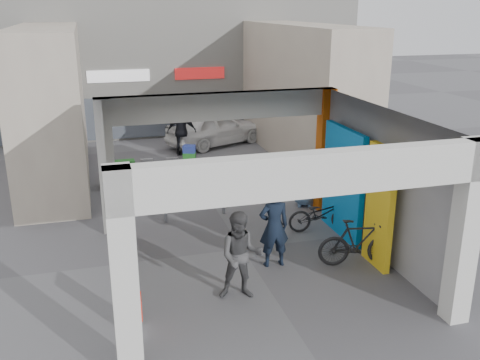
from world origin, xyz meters
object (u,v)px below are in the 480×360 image
object	(u,v)px
border_collie	(278,232)
man_with_dog	(274,227)
man_elderly	(306,180)
white_van	(215,128)
produce_stand	(120,177)
bicycle_rear	(359,242)
cafe_set	(155,180)
man_back_turned	(241,256)
man_crates	(182,131)
bicycle_front	(321,214)

from	to	relation	value
border_collie	man_with_dog	bearing A→B (deg)	-103.92
man_elderly	white_van	distance (m)	7.81
produce_stand	bicycle_rear	xyz separation A→B (m)	(4.83, -7.16, 0.23)
cafe_set	produce_stand	size ratio (longest dim) A/B	1.22
man_elderly	man_with_dog	bearing A→B (deg)	-100.42
bicycle_rear	man_back_turned	bearing A→B (deg)	113.80
cafe_set	man_elderly	bearing A→B (deg)	-32.57
man_crates	white_van	xyz separation A→B (m)	(1.64, 1.25, -0.23)
produce_stand	bicycle_front	distance (m)	7.04
man_with_dog	man_elderly	distance (m)	3.98
cafe_set	white_van	distance (m)	6.09
produce_stand	man_back_turned	distance (m)	8.04
produce_stand	man_back_turned	size ratio (longest dim) A/B	0.68
cafe_set	man_elderly	xyz separation A→B (m)	(4.07, -2.60, 0.46)
man_with_dog	white_van	bearing A→B (deg)	-95.55
border_collie	man_back_turned	xyz separation A→B (m)	(-1.64, -2.33, 0.68)
cafe_set	bicycle_front	bearing A→B (deg)	-49.53
bicycle_front	white_van	distance (m)	9.60
man_with_dog	white_van	xyz separation A→B (m)	(1.28, 11.11, -0.22)
white_van	man_back_turned	bearing A→B (deg)	146.55
man_crates	man_with_dog	bearing A→B (deg)	104.88
man_with_dog	man_crates	distance (m)	9.86
produce_stand	border_collie	world-z (taller)	produce_stand
border_collie	cafe_set	bearing A→B (deg)	128.16
man_elderly	bicycle_rear	bearing A→B (deg)	-72.12
border_collie	man_back_turned	bearing A→B (deg)	-114.25
produce_stand	man_with_dog	bearing A→B (deg)	-65.50
produce_stand	man_elderly	distance (m)	6.12
man_elderly	bicycle_front	size ratio (longest dim) A/B	0.90
man_back_turned	bicycle_rear	distance (m)	3.03
bicycle_rear	white_van	xyz separation A→B (m)	(-0.57, 11.63, 0.17)
man_elderly	bicycle_rear	world-z (taller)	man_elderly
white_van	produce_stand	bearing A→B (deg)	113.88
man_crates	bicycle_rear	distance (m)	10.62
produce_stand	border_collie	xyz separation A→B (m)	(3.53, -5.46, -0.09)
man_with_dog	bicycle_front	world-z (taller)	man_with_dog
border_collie	bicycle_rear	world-z (taller)	bicycle_rear
man_crates	bicycle_rear	size ratio (longest dim) A/B	1.04
bicycle_front	man_with_dog	bearing A→B (deg)	133.80
cafe_set	bicycle_front	size ratio (longest dim) A/B	0.86
cafe_set	man_with_dog	xyz separation A→B (m)	(1.92, -5.94, 0.62)
man_with_dog	man_back_turned	size ratio (longest dim) A/B	1.03
border_collie	man_with_dog	size ratio (longest dim) A/B	0.31
border_collie	man_crates	size ratio (longest dim) A/B	0.31
man_elderly	white_van	world-z (taller)	man_elderly
border_collie	bicycle_front	distance (m)	1.37
produce_stand	border_collie	bearing A→B (deg)	-56.80
cafe_set	bicycle_front	xyz separation A→B (m)	(3.77, -4.42, 0.14)
man_with_dog	bicycle_rear	size ratio (longest dim) A/B	1.02
produce_stand	man_elderly	size ratio (longest dim) A/B	0.78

